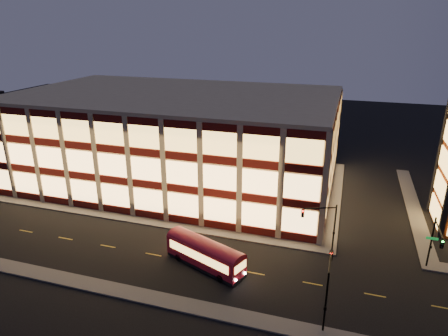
% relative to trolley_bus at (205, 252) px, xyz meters
% --- Properties ---
extents(ground, '(200.00, 200.00, 0.00)m').
position_rel_trolley_bus_xyz_m(ground, '(-10.51, 6.42, -1.78)').
color(ground, black).
rests_on(ground, ground).
extents(sidewalk_office_south, '(54.00, 2.00, 0.15)m').
position_rel_trolley_bus_xyz_m(sidewalk_office_south, '(-13.51, 7.42, -1.70)').
color(sidewalk_office_south, '#514F4C').
rests_on(sidewalk_office_south, ground).
extents(sidewalk_office_east, '(2.00, 30.00, 0.15)m').
position_rel_trolley_bus_xyz_m(sidewalk_office_east, '(12.49, 23.42, -1.70)').
color(sidewalk_office_east, '#514F4C').
rests_on(sidewalk_office_east, ground).
extents(sidewalk_tower_west, '(2.00, 30.00, 0.15)m').
position_rel_trolley_bus_xyz_m(sidewalk_tower_west, '(23.49, 23.42, -1.70)').
color(sidewalk_tower_west, '#514F4C').
rests_on(sidewalk_tower_west, ground).
extents(sidewalk_near, '(100.00, 2.00, 0.15)m').
position_rel_trolley_bus_xyz_m(sidewalk_near, '(-10.51, -6.58, -1.70)').
color(sidewalk_near, '#514F4C').
rests_on(sidewalk_near, ground).
extents(office_building, '(50.45, 30.45, 14.50)m').
position_rel_trolley_bus_xyz_m(office_building, '(-13.43, 23.34, 5.47)').
color(office_building, tan).
rests_on(office_building, ground).
extents(traffic_signal_far, '(3.79, 1.87, 6.00)m').
position_rel_trolley_bus_xyz_m(traffic_signal_far, '(11.70, 6.66, 2.34)').
color(traffic_signal_far, black).
rests_on(traffic_signal_far, ground).
extents(traffic_signal_right, '(1.20, 4.37, 6.00)m').
position_rel_trolley_bus_xyz_m(traffic_signal_right, '(22.99, 5.80, 2.32)').
color(traffic_signal_right, black).
rests_on(traffic_signal_right, ground).
extents(traffic_signal_near, '(0.32, 4.45, 6.00)m').
position_rel_trolley_bus_xyz_m(traffic_signal_near, '(12.99, -4.61, 2.35)').
color(traffic_signal_near, black).
rests_on(traffic_signal_near, ground).
extents(trolley_bus, '(9.67, 5.72, 3.21)m').
position_rel_trolley_bus_xyz_m(trolley_bus, '(0.00, 0.00, 0.00)').
color(trolley_bus, maroon).
rests_on(trolley_bus, ground).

